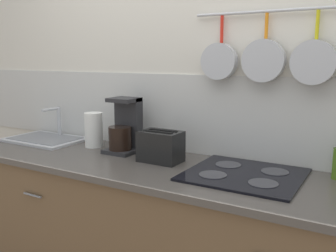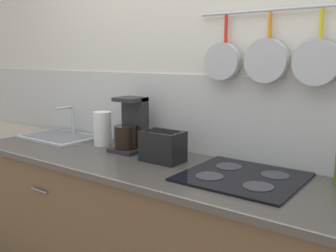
% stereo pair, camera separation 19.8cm
% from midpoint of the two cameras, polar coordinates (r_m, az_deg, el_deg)
% --- Properties ---
extents(wall_back, '(7.20, 0.15, 2.60)m').
position_cam_midpoint_polar(wall_back, '(2.29, 7.63, 5.13)').
color(wall_back, silver).
rests_on(wall_back, ground_plane).
extents(cabinet_base, '(2.72, 0.65, 0.86)m').
position_cam_midpoint_polar(cabinet_base, '(2.22, 2.13, -17.77)').
color(cabinet_base, brown).
rests_on(cabinet_base, ground_plane).
extents(countertop, '(2.76, 0.67, 0.03)m').
position_cam_midpoint_polar(countertop, '(2.05, 2.22, -6.64)').
color(countertop, '#4C4742').
rests_on(countertop, cabinet_base).
extents(sink_basin, '(0.55, 0.38, 0.23)m').
position_cam_midpoint_polar(sink_basin, '(2.84, -14.34, -1.42)').
color(sink_basin, '#B7BABF').
rests_on(sink_basin, countertop).
extents(paper_towel_roll, '(0.12, 0.12, 0.23)m').
position_cam_midpoint_polar(paper_towel_roll, '(2.53, -7.76, -0.40)').
color(paper_towel_roll, white).
rests_on(paper_towel_roll, countertop).
extents(coffee_maker, '(0.19, 0.20, 0.34)m').
position_cam_midpoint_polar(coffee_maker, '(2.36, -3.28, -0.48)').
color(coffee_maker, '#262628').
rests_on(coffee_maker, countertop).
extents(toaster, '(0.25, 0.16, 0.18)m').
position_cam_midpoint_polar(toaster, '(2.12, 1.86, -3.12)').
color(toaster, black).
rests_on(toaster, countertop).
extents(cooktop, '(0.56, 0.51, 0.01)m').
position_cam_midpoint_polar(cooktop, '(1.90, 14.23, -7.56)').
color(cooktop, black).
rests_on(cooktop, countertop).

